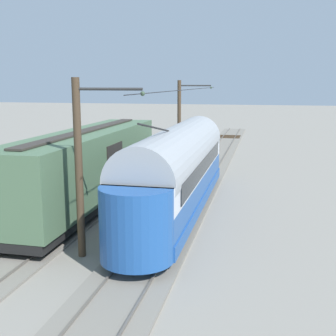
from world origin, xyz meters
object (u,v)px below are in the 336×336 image
object	(u,v)px
vintage_streetcar	(178,168)
track_end_bumper	(159,154)
catenary_pole_mid_near	(81,166)
catenary_pole_foreground	(180,122)
spare_tie_stack	(52,188)
boxcar_adjacent	(88,166)

from	to	relation	value
vintage_streetcar	track_end_bumper	size ratio (longest dim) A/B	9.23
catenary_pole_mid_near	catenary_pole_foreground	bearing A→B (deg)	-90.00
vintage_streetcar	track_end_bumper	xyz separation A→B (m)	(4.72, -15.39, -1.86)
vintage_streetcar	track_end_bumper	bearing A→B (deg)	-72.95
vintage_streetcar	spare_tie_stack	world-z (taller)	vintage_streetcar
track_end_bumper	vintage_streetcar	bearing A→B (deg)	107.05
vintage_streetcar	catenary_pole_foreground	distance (m)	12.86
vintage_streetcar	boxcar_adjacent	distance (m)	4.72
catenary_pole_foreground	boxcar_adjacent	bearing A→B (deg)	79.25
vintage_streetcar	catenary_pole_mid_near	xyz separation A→B (m)	(2.34, 6.18, 1.16)
vintage_streetcar	catenary_pole_mid_near	distance (m)	6.71
spare_tie_stack	track_end_bumper	world-z (taller)	track_end_bumper
spare_tie_stack	track_end_bumper	xyz separation A→B (m)	(-3.34, -12.86, 0.13)
catenary_pole_foreground	track_end_bumper	xyz separation A→B (m)	(2.38, -2.80, -3.02)
catenary_pole_foreground	track_end_bumper	bearing A→B (deg)	-49.59
catenary_pole_mid_near	spare_tie_stack	xyz separation A→B (m)	(5.72, -8.70, -3.15)
boxcar_adjacent	spare_tie_stack	size ratio (longest dim) A/B	6.21
boxcar_adjacent	track_end_bumper	world-z (taller)	boxcar_adjacent
catenary_pole_foreground	spare_tie_stack	world-z (taller)	catenary_pole_foreground
boxcar_adjacent	catenary_pole_foreground	distance (m)	12.81
boxcar_adjacent	catenary_pole_mid_near	world-z (taller)	catenary_pole_mid_near
boxcar_adjacent	track_end_bumper	size ratio (longest dim) A/B	8.28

